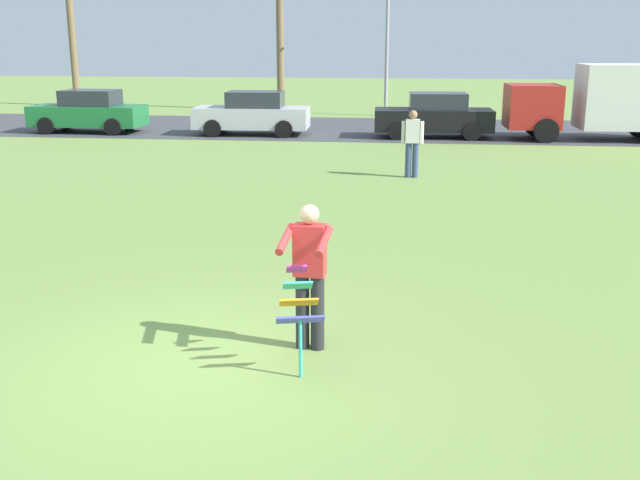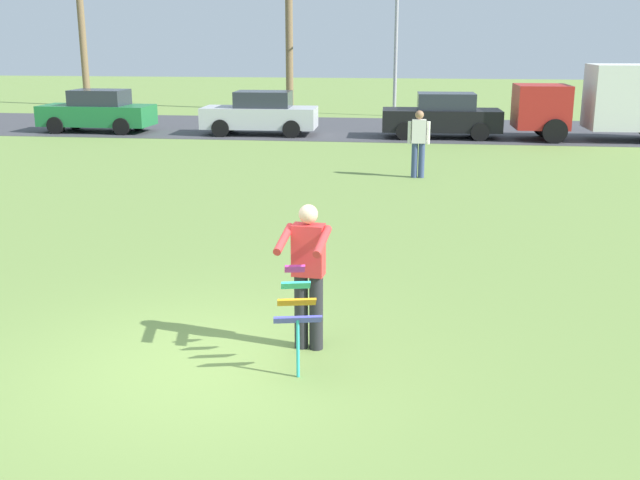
{
  "view_description": "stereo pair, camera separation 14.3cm",
  "coord_description": "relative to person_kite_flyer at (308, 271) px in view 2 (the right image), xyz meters",
  "views": [
    {
      "loc": [
        2.21,
        -7.5,
        3.55
      ],
      "look_at": [
        1.13,
        1.68,
        1.05
      ],
      "focal_mm": 42.36,
      "sensor_mm": 36.0,
      "label": 1
    },
    {
      "loc": [
        2.35,
        -7.49,
        3.55
      ],
      "look_at": [
        1.13,
        1.68,
        1.05
      ],
      "focal_mm": 42.36,
      "sensor_mm": 36.0,
      "label": 2
    }
  ],
  "objects": [
    {
      "name": "person_kite_flyer",
      "position": [
        0.0,
        0.0,
        0.0
      ],
      "size": [
        0.58,
        0.69,
        1.73
      ],
      "color": "#26262B",
      "rests_on": "ground"
    },
    {
      "name": "parked_car_silver",
      "position": [
        -4.68,
        19.49,
        -0.18
      ],
      "size": [
        4.25,
        1.93,
        1.6
      ],
      "color": "silver",
      "rests_on": "ground"
    },
    {
      "name": "parked_car_black",
      "position": [
        1.98,
        19.49,
        -0.18
      ],
      "size": [
        4.26,
        1.96,
        1.6
      ],
      "color": "black",
      "rests_on": "ground"
    },
    {
      "name": "person_walker_near",
      "position": [
        1.18,
        11.38,
        -0.02
      ],
      "size": [
        0.57,
        0.23,
        1.73
      ],
      "color": "#384772",
      "rests_on": "ground"
    },
    {
      "name": "streetlight_pole",
      "position": [
        -0.01,
        27.17,
        3.05
      ],
      "size": [
        0.24,
        1.65,
        7.0
      ],
      "color": "#9E9EA3",
      "rests_on": "ground"
    },
    {
      "name": "parked_truck_red_cab",
      "position": [
        8.26,
        19.48,
        0.46
      ],
      "size": [
        6.76,
        2.26,
        2.62
      ],
      "color": "#B2231E",
      "rests_on": "ground"
    },
    {
      "name": "kite_held",
      "position": [
        -0.03,
        -0.61,
        -0.19
      ],
      "size": [
        0.53,
        0.69,
        1.13
      ],
      "color": "#D83399",
      "rests_on": "ground"
    },
    {
      "name": "ground_plane",
      "position": [
        -1.13,
        -0.66,
        -0.95
      ],
      "size": [
        120.0,
        120.0,
        0.0
      ],
      "primitive_type": "plane",
      "color": "olive"
    },
    {
      "name": "parked_car_green",
      "position": [
        -11.01,
        19.48,
        -0.18
      ],
      "size": [
        4.22,
        1.88,
        1.6
      ],
      "color": "#1E7238",
      "rests_on": "ground"
    },
    {
      "name": "road_strip",
      "position": [
        -1.13,
        21.89,
        -0.95
      ],
      "size": [
        120.0,
        8.0,
        0.01
      ],
      "primitive_type": "cube",
      "color": "#424247",
      "rests_on": "ground"
    }
  ]
}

